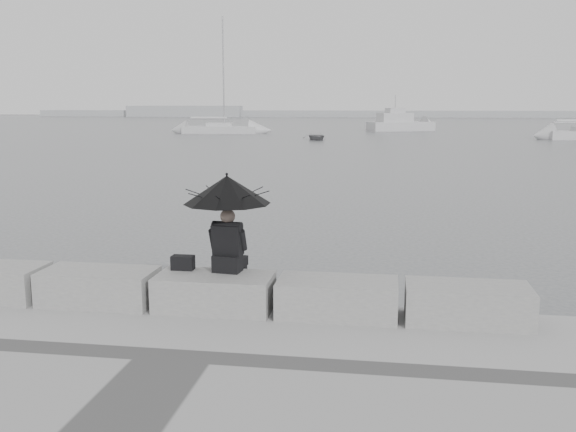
% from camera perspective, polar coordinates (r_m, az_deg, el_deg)
% --- Properties ---
extents(ground, '(360.00, 360.00, 0.00)m').
position_cam_1_polar(ground, '(9.64, -5.73, -10.29)').
color(ground, '#45474A').
rests_on(ground, ground).
extents(stone_block_left, '(1.60, 0.80, 0.50)m').
position_cam_1_polar(stone_block_left, '(9.57, -16.45, -6.08)').
color(stone_block_left, slate).
rests_on(stone_block_left, promenade).
extents(stone_block_centre, '(1.60, 0.80, 0.50)m').
position_cam_1_polar(stone_block_centre, '(8.99, -6.54, -6.77)').
color(stone_block_centre, slate).
rests_on(stone_block_centre, promenade).
extents(stone_block_right, '(1.60, 0.80, 0.50)m').
position_cam_1_polar(stone_block_right, '(8.70, 4.40, -7.30)').
color(stone_block_right, slate).
rests_on(stone_block_right, promenade).
extents(stone_block_far_right, '(1.60, 0.80, 0.50)m').
position_cam_1_polar(stone_block_far_right, '(8.75, 15.67, -7.56)').
color(stone_block_far_right, slate).
rests_on(stone_block_far_right, promenade).
extents(seated_person, '(1.22, 1.22, 1.39)m').
position_cam_1_polar(seated_person, '(8.91, -5.44, 1.43)').
color(seated_person, black).
rests_on(seated_person, stone_block_centre).
extents(bag, '(0.31, 0.18, 0.20)m').
position_cam_1_polar(bag, '(9.24, -9.33, -4.11)').
color(bag, black).
rests_on(bag, stone_block_centre).
extents(distant_landmass, '(180.00, 8.00, 2.80)m').
position_cam_1_polar(distant_landmass, '(163.60, 5.34, 9.06)').
color(distant_landmass, '#999C9F').
rests_on(distant_landmass, ground).
extents(sailboat_left, '(8.48, 3.20, 12.90)m').
position_cam_1_polar(sailboat_left, '(73.52, -6.08, 7.71)').
color(sailboat_left, '#B8B8BA').
rests_on(sailboat_left, ground).
extents(motor_cruiser, '(8.54, 6.11, 4.50)m').
position_cam_1_polar(motor_cruiser, '(81.62, 9.98, 8.10)').
color(motor_cruiser, '#B8B8BA').
rests_on(motor_cruiser, ground).
extents(dinghy, '(3.63, 2.32, 0.57)m').
position_cam_1_polar(dinghy, '(60.29, 2.53, 7.05)').
color(dinghy, gray).
rests_on(dinghy, ground).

